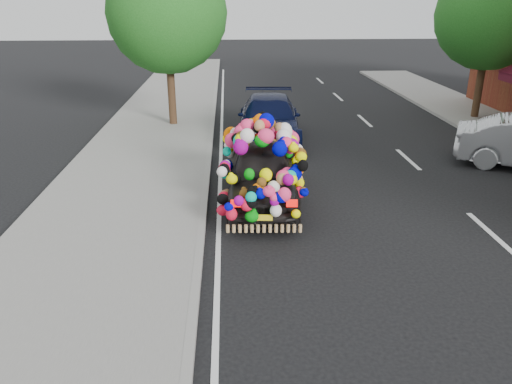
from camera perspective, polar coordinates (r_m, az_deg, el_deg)
ground at (r=10.19m, az=7.04°, el=-5.20°), size 100.00×100.00×0.00m
sidewalk at (r=10.33m, az=-17.24°, el=-5.32°), size 4.00×60.00×0.12m
kerb at (r=10.03m, az=-6.33°, el=-5.22°), size 0.15×60.00×0.13m
lane_markings at (r=11.38m, az=25.24°, el=-4.25°), size 6.00×50.00×0.01m
tree_near_sidewalk at (r=18.57m, az=-10.17°, el=19.52°), size 4.20×4.20×6.13m
tree_far_b at (r=21.33m, az=25.24°, el=17.79°), size 4.00×4.00×5.90m
plush_art_car at (r=11.53m, az=0.73°, el=3.64°), size 2.17×4.27×2.00m
navy_sedan at (r=16.82m, az=1.48°, el=8.31°), size 2.39×5.12×1.44m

